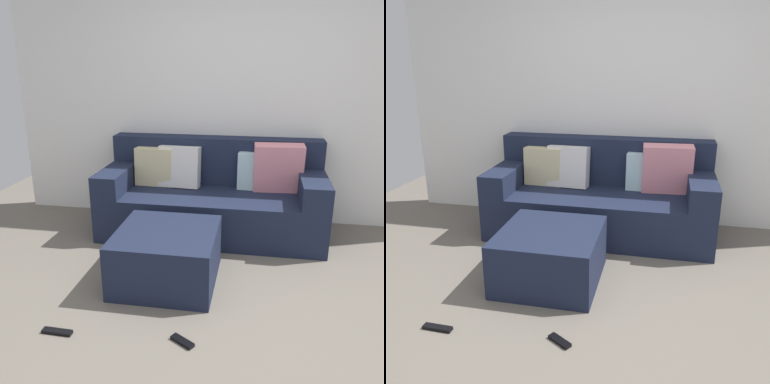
{
  "view_description": "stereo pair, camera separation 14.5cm",
  "coord_description": "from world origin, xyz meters",
  "views": [
    {
      "loc": [
        0.17,
        -2.18,
        1.65
      ],
      "look_at": [
        -0.39,
        1.07,
        0.57
      ],
      "focal_mm": 38.16,
      "sensor_mm": 36.0,
      "label": 1
    },
    {
      "loc": [
        0.31,
        -2.15,
        1.65
      ],
      "look_at": [
        -0.39,
        1.07,
        0.57
      ],
      "focal_mm": 38.16,
      "sensor_mm": 36.0,
      "label": 2
    }
  ],
  "objects": [
    {
      "name": "couch_sectional",
      "position": [
        -0.27,
        1.63,
        0.35
      ],
      "size": [
        2.12,
        0.89,
        0.9
      ],
      "color": "#192138",
      "rests_on": "ground_plane"
    },
    {
      "name": "wall_back",
      "position": [
        0.0,
        2.06,
        1.34
      ],
      "size": [
        4.89,
        0.1,
        2.68
      ],
      "primitive_type": "cube",
      "color": "white",
      "rests_on": "ground_plane"
    },
    {
      "name": "remote_near_ottoman",
      "position": [
        -0.24,
        -0.13,
        0.01
      ],
      "size": [
        0.16,
        0.13,
        0.02
      ],
      "primitive_type": "cube",
      "rotation": [
        0.0,
        0.0,
        -0.56
      ],
      "color": "black",
      "rests_on": "ground_plane"
    },
    {
      "name": "remote_by_storage_bin",
      "position": [
        -1.04,
        -0.18,
        0.01
      ],
      "size": [
        0.2,
        0.05,
        0.02
      ],
      "primitive_type": "cube",
      "rotation": [
        0.0,
        0.0,
        -0.03
      ],
      "color": "black",
      "rests_on": "ground_plane"
    },
    {
      "name": "ground_plane",
      "position": [
        0.0,
        0.0,
        0.0
      ],
      "size": [
        6.36,
        6.36,
        0.0
      ],
      "primitive_type": "plane",
      "color": "#6B6359"
    },
    {
      "name": "ottoman",
      "position": [
        -0.5,
        0.59,
        0.21
      ],
      "size": [
        0.76,
        0.78,
        0.42
      ],
      "primitive_type": "cube",
      "color": "#192138",
      "rests_on": "ground_plane"
    }
  ]
}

